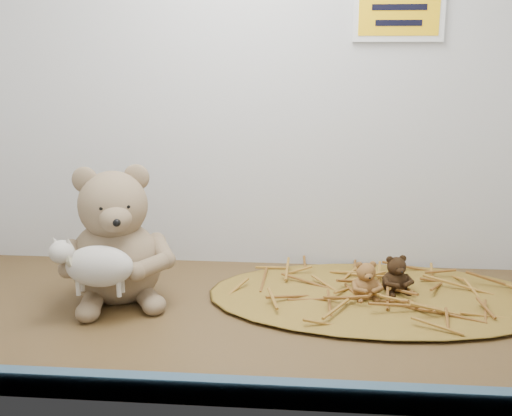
# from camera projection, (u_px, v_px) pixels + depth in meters

# --- Properties ---
(alcove_shell) EXTENTS (1.20, 0.60, 0.90)m
(alcove_shell) POSITION_uv_depth(u_px,v_px,m) (239.00, 60.00, 1.14)
(alcove_shell) COLOR #402D16
(alcove_shell) RESTS_ON ground
(front_rail) EXTENTS (1.19, 0.02, 0.04)m
(front_rail) POSITION_uv_depth(u_px,v_px,m) (210.00, 390.00, 0.88)
(front_rail) COLOR #3E5E77
(front_rail) RESTS_ON shelf_floor
(straw_bed) EXTENTS (0.66, 0.39, 0.01)m
(straw_bed) POSITION_uv_depth(u_px,v_px,m) (380.00, 297.00, 1.23)
(straw_bed) COLOR brown
(straw_bed) RESTS_ON shelf_floor
(main_teddy) EXTENTS (0.28, 0.28, 0.26)m
(main_teddy) POSITION_uv_depth(u_px,v_px,m) (114.00, 234.00, 1.21)
(main_teddy) COLOR #8E7857
(main_teddy) RESTS_ON shelf_floor
(toy_lamb) EXTENTS (0.16, 0.10, 0.10)m
(toy_lamb) POSITION_uv_depth(u_px,v_px,m) (99.00, 266.00, 1.12)
(toy_lamb) COLOR silver
(toy_lamb) RESTS_ON main_teddy
(mini_teddy_tan) EXTENTS (0.07, 0.07, 0.07)m
(mini_teddy_tan) POSITION_uv_depth(u_px,v_px,m) (366.00, 278.00, 1.21)
(mini_teddy_tan) COLOR brown
(mini_teddy_tan) RESTS_ON straw_bed
(mini_teddy_brown) EXTENTS (0.08, 0.08, 0.07)m
(mini_teddy_brown) POSITION_uv_depth(u_px,v_px,m) (396.00, 273.00, 1.24)
(mini_teddy_brown) COLOR black
(mini_teddy_brown) RESTS_ON straw_bed
(wall_sign) EXTENTS (0.16, 0.01, 0.11)m
(wall_sign) POSITION_uv_depth(u_px,v_px,m) (399.00, 7.00, 1.28)
(wall_sign) COLOR #E6AA0B
(wall_sign) RESTS_ON back_wall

